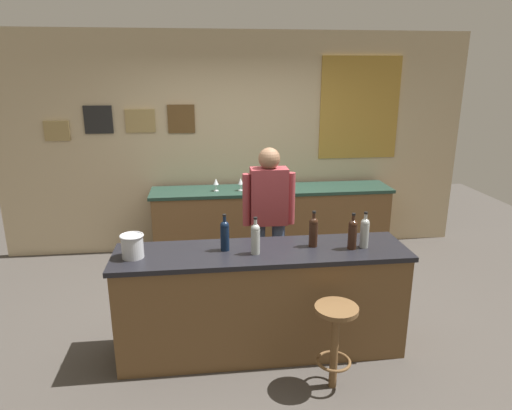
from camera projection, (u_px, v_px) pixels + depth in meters
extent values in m
plane|color=#423D38|center=(256.00, 324.00, 4.33)|extent=(10.00, 10.00, 0.00)
cube|color=tan|center=(237.00, 145.00, 5.87)|extent=(6.00, 0.06, 2.80)
cube|color=#997F4C|center=(57.00, 131.00, 5.51)|extent=(0.30, 0.02, 0.24)
cube|color=black|center=(98.00, 120.00, 5.53)|extent=(0.34, 0.02, 0.34)
cube|color=#997F4C|center=(140.00, 121.00, 5.59)|extent=(0.36, 0.02, 0.28)
cube|color=brown|center=(181.00, 119.00, 5.64)|extent=(0.33, 0.02, 0.35)
cube|color=#A87F33|center=(360.00, 108.00, 5.88)|extent=(1.04, 0.02, 1.30)
cube|color=brown|center=(262.00, 303.00, 3.83)|extent=(2.35, 0.57, 0.88)
cube|color=black|center=(262.00, 252.00, 3.70)|extent=(2.40, 0.60, 0.04)
cube|color=brown|center=(272.00, 224.00, 5.83)|extent=(2.95, 0.53, 0.86)
cube|color=#1E382D|center=(272.00, 190.00, 5.70)|extent=(3.01, 0.56, 0.04)
cylinder|color=#384766|center=(278.00, 262.00, 4.66)|extent=(0.13, 0.13, 0.86)
cylinder|color=#384766|center=(259.00, 263.00, 4.63)|extent=(0.13, 0.13, 0.86)
cube|color=maroon|center=(269.00, 196.00, 4.44)|extent=(0.36, 0.20, 0.56)
sphere|color=brown|center=(269.00, 158.00, 4.33)|extent=(0.21, 0.21, 0.21)
cylinder|color=maroon|center=(291.00, 198.00, 4.48)|extent=(0.08, 0.08, 0.52)
cylinder|color=maroon|center=(247.00, 200.00, 4.43)|extent=(0.08, 0.08, 0.52)
cylinder|color=brown|center=(334.00, 350.00, 3.39)|extent=(0.06, 0.06, 0.65)
torus|color=brown|center=(334.00, 361.00, 3.42)|extent=(0.26, 0.26, 0.02)
cylinder|color=brown|center=(337.00, 309.00, 3.29)|extent=(0.32, 0.32, 0.03)
cylinder|color=black|center=(225.00, 239.00, 3.66)|extent=(0.07, 0.07, 0.20)
sphere|color=black|center=(225.00, 225.00, 3.63)|extent=(0.07, 0.07, 0.07)
cylinder|color=black|center=(225.00, 222.00, 3.62)|extent=(0.03, 0.03, 0.09)
cylinder|color=black|center=(224.00, 215.00, 3.61)|extent=(0.03, 0.03, 0.02)
cylinder|color=#999E99|center=(255.00, 242.00, 3.59)|extent=(0.07, 0.07, 0.20)
sphere|color=#999E99|center=(255.00, 228.00, 3.56)|extent=(0.07, 0.07, 0.07)
cylinder|color=#999E99|center=(255.00, 225.00, 3.55)|extent=(0.03, 0.03, 0.09)
cylinder|color=black|center=(255.00, 218.00, 3.54)|extent=(0.03, 0.03, 0.02)
cylinder|color=black|center=(313.00, 235.00, 3.75)|extent=(0.07, 0.07, 0.20)
sphere|color=black|center=(314.00, 222.00, 3.71)|extent=(0.07, 0.07, 0.07)
cylinder|color=black|center=(314.00, 218.00, 3.70)|extent=(0.03, 0.03, 0.09)
cylinder|color=black|center=(314.00, 212.00, 3.69)|extent=(0.03, 0.03, 0.02)
cylinder|color=black|center=(352.00, 237.00, 3.69)|extent=(0.07, 0.07, 0.20)
sphere|color=black|center=(353.00, 224.00, 3.66)|extent=(0.07, 0.07, 0.07)
cylinder|color=black|center=(353.00, 220.00, 3.65)|extent=(0.03, 0.03, 0.09)
cylinder|color=black|center=(354.00, 214.00, 3.64)|extent=(0.03, 0.03, 0.02)
cylinder|color=#999E99|center=(364.00, 236.00, 3.72)|extent=(0.07, 0.07, 0.20)
sphere|color=#999E99|center=(365.00, 223.00, 3.69)|extent=(0.07, 0.07, 0.07)
cylinder|color=#999E99|center=(365.00, 219.00, 3.68)|extent=(0.03, 0.03, 0.09)
cylinder|color=black|center=(366.00, 213.00, 3.67)|extent=(0.03, 0.03, 0.02)
cylinder|color=#B7BABF|center=(132.00, 247.00, 3.52)|extent=(0.17, 0.17, 0.18)
torus|color=#B7BABF|center=(132.00, 236.00, 3.50)|extent=(0.19, 0.19, 0.02)
cylinder|color=silver|center=(216.00, 191.00, 5.58)|extent=(0.06, 0.06, 0.00)
cylinder|color=silver|center=(216.00, 187.00, 5.57)|extent=(0.01, 0.01, 0.07)
cone|color=silver|center=(216.00, 182.00, 5.54)|extent=(0.07, 0.07, 0.08)
cylinder|color=silver|center=(241.00, 190.00, 5.59)|extent=(0.06, 0.06, 0.00)
cylinder|color=silver|center=(241.00, 187.00, 5.58)|extent=(0.01, 0.01, 0.07)
cone|color=silver|center=(241.00, 181.00, 5.56)|extent=(0.07, 0.07, 0.08)
cylinder|color=#B2332D|center=(265.00, 186.00, 5.60)|extent=(0.08, 0.08, 0.09)
torus|color=#B2332D|center=(270.00, 186.00, 5.60)|extent=(0.06, 0.01, 0.06)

